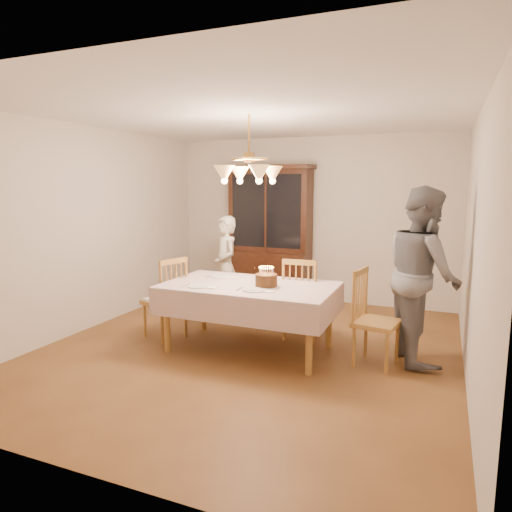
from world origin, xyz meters
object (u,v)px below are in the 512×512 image
at_px(china_hutch, 270,236).
at_px(chair_far_side, 302,303).
at_px(elderly_woman, 226,266).
at_px(dining_table, 249,291).
at_px(birthday_cake, 266,281).

distance_m(china_hutch, chair_far_side, 2.05).
bearing_deg(chair_far_side, elderly_woman, 157.14).
bearing_deg(china_hutch, dining_table, -74.87).
xyz_separation_m(chair_far_side, elderly_woman, (-1.29, 0.55, 0.27)).
bearing_deg(china_hutch, chair_far_side, -57.65).
xyz_separation_m(dining_table, birthday_cake, (0.23, -0.06, 0.15)).
bearing_deg(elderly_woman, dining_table, -8.58).
bearing_deg(birthday_cake, elderly_woman, 131.88).
bearing_deg(birthday_cake, chair_far_side, 72.30).
bearing_deg(china_hutch, elderly_woman, -102.38).
relative_size(dining_table, china_hutch, 0.88).
distance_m(chair_far_side, elderly_woman, 1.43).
height_order(dining_table, chair_far_side, chair_far_side).
bearing_deg(china_hutch, birthday_cake, -70.12).
relative_size(elderly_woman, birthday_cake, 4.76).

